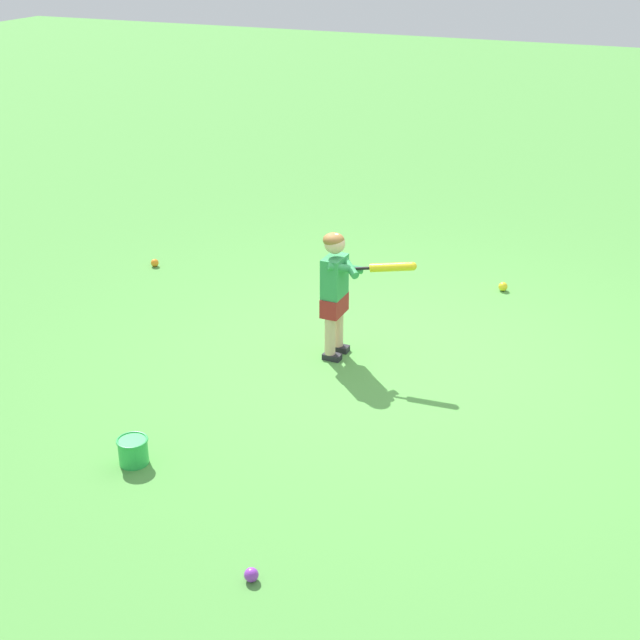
{
  "coord_description": "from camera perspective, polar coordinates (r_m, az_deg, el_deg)",
  "views": [
    {
      "loc": [
        -2.03,
        6.36,
        3.42
      ],
      "look_at": [
        0.48,
        0.47,
        0.45
      ],
      "focal_mm": 49.92,
      "sensor_mm": 36.0,
      "label": 1
    }
  ],
  "objects": [
    {
      "name": "play_ball_near_batter",
      "position": [
        5.17,
        -4.43,
        -15.97
      ],
      "size": [
        0.08,
        0.08,
        0.08
      ],
      "primitive_type": "sphere",
      "color": "purple",
      "rests_on": "ground"
    },
    {
      "name": "ground_plane",
      "position": [
        7.5,
        4.76,
        -2.34
      ],
      "size": [
        40.0,
        40.0,
        0.0
      ],
      "primitive_type": "plane",
      "color": "#519942"
    },
    {
      "name": "play_ball_behind_batter",
      "position": [
        8.92,
        11.65,
        2.11
      ],
      "size": [
        0.09,
        0.09,
        0.09
      ],
      "primitive_type": "sphere",
      "color": "yellow",
      "rests_on": "ground"
    },
    {
      "name": "play_ball_far_right",
      "position": [
        9.51,
        -10.55,
        3.62
      ],
      "size": [
        0.08,
        0.08,
        0.08
      ],
      "primitive_type": "sphere",
      "color": "orange",
      "rests_on": "ground"
    },
    {
      "name": "toy_bucket",
      "position": [
        6.19,
        -11.89,
        -8.19
      ],
      "size": [
        0.22,
        0.22,
        0.19
      ],
      "color": "green",
      "rests_on": "ground"
    },
    {
      "name": "child_batter",
      "position": [
        7.22,
        1.17,
        2.33
      ],
      "size": [
        0.76,
        0.33,
        1.08
      ],
      "color": "#232328",
      "rests_on": "ground"
    }
  ]
}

